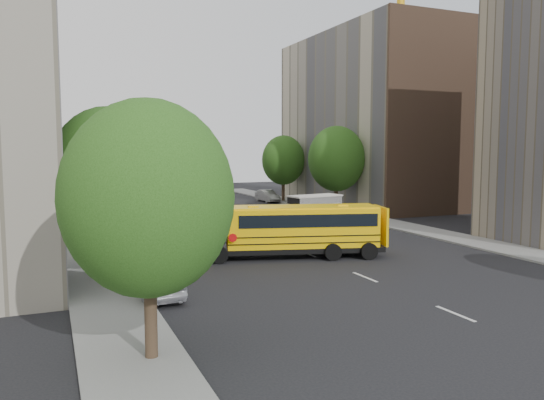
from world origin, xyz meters
TOP-DOWN VIEW (x-y plane):
  - ground at (0.00, 0.00)m, footprint 120.00×120.00m
  - sidewalk_left at (-11.50, 5.00)m, footprint 3.00×80.00m
  - sidewalk_right at (11.50, 5.00)m, footprint 3.00×80.00m
  - lane_markings at (0.00, 10.00)m, footprint 0.15×64.00m
  - building_right_far at (18.00, 20.00)m, footprint 10.00×22.00m
  - building_right_sidewall at (18.00, 9.00)m, footprint 10.10×0.30m
  - tower_crane at (30.25, 28.00)m, footprint 28.50×1.20m
  - street_tree_0 at (-11.00, -14.00)m, footprint 4.80×4.80m
  - street_tree_1 at (-11.00, -4.00)m, footprint 5.12×5.12m
  - street_tree_2 at (-11.00, 14.00)m, footprint 4.99×4.99m
  - street_tree_4 at (11.00, 14.00)m, footprint 5.25×5.25m
  - street_tree_5 at (11.00, 26.00)m, footprint 4.86×4.86m
  - school_bus at (-1.43, -2.36)m, footprint 10.59×5.04m
  - safari_truck at (5.57, 8.59)m, footprint 5.66×2.82m
  - parked_car_0 at (-9.60, -7.41)m, footprint 1.86×4.21m
  - parked_car_1 at (-8.80, 6.09)m, footprint 1.70×4.60m
  - parked_car_2 at (-9.60, 23.43)m, footprint 2.48×5.31m
  - parked_car_4 at (9.60, 16.87)m, footprint 1.95×4.18m
  - parked_car_5 at (9.25, 26.45)m, footprint 1.65×4.16m

SIDE VIEW (x-z plane):
  - ground at x=0.00m, z-range 0.00..0.00m
  - lane_markings at x=0.00m, z-range 0.00..0.01m
  - sidewalk_left at x=-11.50m, z-range 0.00..0.12m
  - sidewalk_right at x=11.50m, z-range 0.00..0.12m
  - parked_car_5 at x=9.25m, z-range 0.00..1.35m
  - parked_car_4 at x=9.60m, z-range 0.00..1.38m
  - parked_car_0 at x=-9.60m, z-range 0.00..1.41m
  - parked_car_2 at x=-9.60m, z-range 0.00..1.47m
  - parked_car_1 at x=-8.80m, z-range 0.00..1.50m
  - safari_truck at x=5.57m, z-range 0.07..2.39m
  - school_bus at x=-1.43m, z-range 0.17..3.09m
  - street_tree_0 at x=-11.00m, z-range 0.94..8.35m
  - street_tree_5 at x=11.00m, z-range 0.95..8.46m
  - street_tree_2 at x=-11.00m, z-range 0.97..8.68m
  - street_tree_1 at x=-11.00m, z-range 1.00..8.90m
  - street_tree_4 at x=11.00m, z-range 1.02..9.13m
  - building_right_far at x=18.00m, z-range 0.00..18.00m
  - building_right_sidewall at x=18.00m, z-range 0.00..18.00m
  - tower_crane at x=30.25m, z-range 6.60..42.35m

